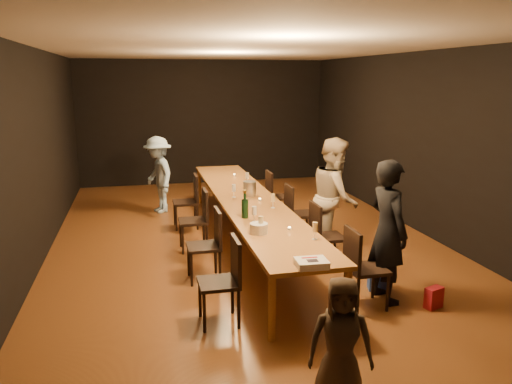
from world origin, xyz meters
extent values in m
plane|color=#4C2313|center=(0.00, 0.00, 0.00)|extent=(10.00, 10.00, 0.00)
cube|color=black|center=(0.00, 5.00, 1.50)|extent=(6.00, 0.04, 3.00)
cube|color=black|center=(0.00, -5.00, 1.50)|extent=(6.00, 0.04, 3.00)
cube|color=black|center=(-3.00, 0.00, 1.50)|extent=(0.04, 10.00, 3.00)
cube|color=black|center=(3.00, 0.00, 1.50)|extent=(0.04, 10.00, 3.00)
cube|color=silver|center=(0.00, 0.00, 3.00)|extent=(6.00, 10.00, 0.04)
cube|color=#94562B|center=(0.00, 0.00, 0.72)|extent=(0.90, 6.00, 0.05)
cylinder|color=#94562B|center=(-0.40, -2.90, 0.35)|extent=(0.08, 0.08, 0.70)
cylinder|color=#94562B|center=(0.40, -2.90, 0.35)|extent=(0.08, 0.08, 0.70)
cylinder|color=#94562B|center=(-0.40, 2.90, 0.35)|extent=(0.08, 0.08, 0.70)
cylinder|color=#94562B|center=(0.40, 2.90, 0.35)|extent=(0.08, 0.08, 0.70)
imported|color=black|center=(1.15, -2.28, 0.84)|extent=(0.47, 0.66, 1.68)
imported|color=#C4B093|center=(1.15, -0.68, 0.87)|extent=(0.91, 1.02, 1.74)
imported|color=#96BDE8|center=(-1.25, 2.36, 0.74)|extent=(0.81, 1.08, 1.48)
imported|color=#443426|center=(-0.12, -3.95, 0.53)|extent=(0.59, 0.47, 1.06)
cube|color=#B61B2A|center=(1.59, -2.62, 0.12)|extent=(0.23, 0.17, 0.25)
cube|color=#284AAD|center=(1.21, -2.01, 0.15)|extent=(0.28, 0.22, 0.31)
cube|color=white|center=(0.00, -2.90, 0.79)|extent=(0.32, 0.27, 0.07)
cube|color=black|center=(0.00, -2.93, 0.82)|extent=(0.11, 0.09, 0.00)
cube|color=red|center=(0.00, -2.84, 0.82)|extent=(0.16, 0.04, 0.00)
cylinder|color=white|center=(-0.25, -1.73, 0.81)|extent=(0.23, 0.23, 0.12)
cylinder|color=silver|center=(0.08, 0.21, 0.86)|extent=(0.27, 0.27, 0.23)
cylinder|color=#B2B7B2|center=(0.15, -1.68, 0.77)|extent=(0.05, 0.05, 0.03)
cylinder|color=#B2B7B2|center=(0.15, -0.16, 0.77)|extent=(0.05, 0.05, 0.03)
cylinder|color=#B2B7B2|center=(0.15, 1.86, 0.77)|extent=(0.05, 0.05, 0.03)
camera|label=1|loc=(-1.60, -7.27, 2.57)|focal=35.00mm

